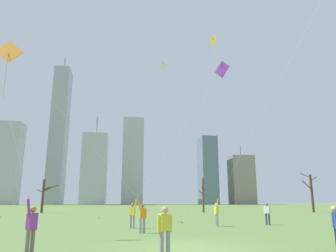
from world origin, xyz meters
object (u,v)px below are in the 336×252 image
object	(u,v)px
distant_kite_drifting_right_yellow	(210,59)
bare_tree_rightmost	(311,192)
bare_tree_center	(203,195)
kite_flyer_midfield_center_purple	(144,195)
distant_kite_drifting_left_white	(159,75)
bare_tree_far_right_edge	(44,194)
bystander_far_off_by_trees	(267,213)
kite_flyer_midfield_left_red	(229,189)
bystander_strolling_midfield	(165,229)
kite_flyer_foreground_right_orange	(109,175)
kite_flyer_far_back_teal	(20,180)
bystander_watching_nearby	(336,226)

from	to	relation	value
distant_kite_drifting_right_yellow	bare_tree_rightmost	size ratio (longest dim) A/B	2.52
distant_kite_drifting_right_yellow	bare_tree_center	size ratio (longest dim) A/B	2.99
kite_flyer_midfield_center_purple	distant_kite_drifting_left_white	xyz separation A→B (m)	(2.35, 12.64, 13.75)
bare_tree_far_right_edge	bystander_far_off_by_trees	bearing A→B (deg)	-49.63
bystander_far_off_by_trees	bare_tree_center	size ratio (longest dim) A/B	0.31
kite_flyer_midfield_left_red	bystander_strolling_midfield	distance (m)	12.61
kite_flyer_midfield_center_purple	bystander_far_off_by_trees	xyz separation A→B (m)	(9.62, 2.39, -1.29)
kite_flyer_foreground_right_orange	kite_flyer_midfield_left_red	xyz separation A→B (m)	(8.11, 3.06, -0.64)
kite_flyer_far_back_teal	distant_kite_drifting_right_yellow	bearing A→B (deg)	50.76
bystander_strolling_midfield	bare_tree_far_right_edge	xyz separation A→B (m)	(-12.95, 39.84, 1.80)
bystander_far_off_by_trees	bare_tree_rightmost	size ratio (longest dim) A/B	0.26
kite_flyer_midfield_center_purple	distant_kite_drifting_left_white	distance (m)	18.82
bystander_far_off_by_trees	kite_flyer_midfield_left_red	bearing A→B (deg)	-149.39
kite_flyer_foreground_right_orange	bare_tree_far_right_edge	xyz separation A→B (m)	(-10.77, 31.91, -0.53)
distant_kite_drifting_right_yellow	bare_tree_far_right_edge	world-z (taller)	distant_kite_drifting_right_yellow
bystander_far_off_by_trees	bystander_watching_nearby	bearing A→B (deg)	-104.75
kite_flyer_midfield_left_red	distant_kite_drifting_left_white	bearing A→B (deg)	105.71
kite_flyer_far_back_teal	distant_kite_drifting_right_yellow	world-z (taller)	distant_kite_drifting_right_yellow
kite_flyer_far_back_teal	distant_kite_drifting_right_yellow	xyz separation A→B (m)	(10.60, 12.97, 11.20)
kite_flyer_foreground_right_orange	bystander_watching_nearby	size ratio (longest dim) A/B	6.56
kite_flyer_midfield_left_red	kite_flyer_midfield_center_purple	world-z (taller)	kite_flyer_midfield_left_red
kite_flyer_midfield_center_purple	bystander_watching_nearby	bearing A→B (deg)	-58.82
bystander_far_off_by_trees	bystander_watching_nearby	size ratio (longest dim) A/B	1.00
distant_kite_drifting_left_white	bare_tree_center	size ratio (longest dim) A/B	3.36
kite_flyer_foreground_right_orange	kite_flyer_midfield_left_red	distance (m)	8.69
kite_flyer_midfield_left_red	distant_kite_drifting_left_white	xyz separation A→B (m)	(-3.51, 12.47, 13.34)
bystander_strolling_midfield	kite_flyer_foreground_right_orange	bearing A→B (deg)	105.35
bare_tree_rightmost	kite_flyer_foreground_right_orange	bearing A→B (deg)	-136.46
kite_flyer_foreground_right_orange	bare_tree_center	bearing A→B (deg)	66.81
distant_kite_drifting_left_white	distant_kite_drifting_right_yellow	xyz separation A→B (m)	(3.36, -9.62, -2.26)
kite_flyer_midfield_center_purple	kite_flyer_far_back_teal	bearing A→B (deg)	-116.16
bystander_strolling_midfield	bystander_far_off_by_trees	bearing A→B (deg)	53.77
kite_flyer_midfield_left_red	bare_tree_rightmost	world-z (taller)	kite_flyer_midfield_left_red
kite_flyer_midfield_center_purple	distant_kite_drifting_left_white	size ratio (longest dim) A/B	0.58
kite_flyer_midfield_center_purple	bare_tree_center	xyz separation A→B (m)	(11.35, 28.84, 0.51)
bystander_strolling_midfield	bare_tree_far_right_edge	bearing A→B (deg)	108.01
bystander_far_off_by_trees	distant_kite_drifting_left_white	distance (m)	19.59
kite_flyer_foreground_right_orange	distant_kite_drifting_left_white	xyz separation A→B (m)	(4.60, 15.53, 12.70)
kite_flyer_midfield_center_purple	distant_kite_drifting_right_yellow	xyz separation A→B (m)	(5.71, 3.02, 11.48)
bystander_watching_nearby	kite_flyer_far_back_teal	bearing A→B (deg)	177.93
kite_flyer_far_back_teal	bystander_watching_nearby	bearing A→B (deg)	-2.07
bare_tree_far_right_edge	kite_flyer_far_back_teal	bearing A→B (deg)	-78.21
kite_flyer_foreground_right_orange	bystander_far_off_by_trees	xyz separation A→B (m)	(11.86, 5.28, -2.33)
distant_kite_drifting_left_white	bystander_strolling_midfield	bearing A→B (deg)	-95.89
bystander_far_off_by_trees	bare_tree_rightmost	distance (m)	30.57
kite_flyer_midfield_center_purple	bystander_strolling_midfield	world-z (taller)	kite_flyer_midfield_center_purple
distant_kite_drifting_right_yellow	kite_flyer_foreground_right_orange	bearing A→B (deg)	-143.38
distant_kite_drifting_left_white	distant_kite_drifting_right_yellow	size ratio (longest dim) A/B	1.12
bystander_strolling_midfield	kite_flyer_midfield_center_purple	bearing A→B (deg)	89.65
kite_flyer_midfield_left_red	distant_kite_drifting_right_yellow	bearing A→B (deg)	93.05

